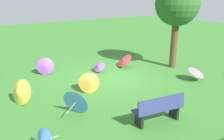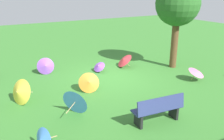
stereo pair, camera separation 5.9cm
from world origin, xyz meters
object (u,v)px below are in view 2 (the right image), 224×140
Objects in this scene: shade_tree at (178,5)px; parasol_purple_0 at (99,66)px; parasol_yellow_0 at (19,92)px; parasol_red_1 at (124,60)px; park_bench at (158,109)px; parasol_purple_2 at (46,66)px; parasol_orange_0 at (89,82)px; parasol_blue_5 at (42,140)px; parasol_pink_1 at (197,72)px; parasol_blue_1 at (76,101)px.

shade_tree is 5.75× the size of parasol_purple_0.
parasol_yellow_0 is (7.68, 0.60, -2.68)m from shade_tree.
parasol_red_1 is (2.25, -1.19, -2.76)m from shade_tree.
park_bench is 6.38m from shade_tree.
parasol_yellow_0 reaches higher than parasol_red_1.
parasol_purple_2 is (6.07, -2.09, -2.74)m from shade_tree.
park_bench is at bearing 68.98° from parasol_red_1.
parasol_orange_0 is 3.79m from parasol_blue_5.
park_bench is 5.11m from parasol_purple_0.
shade_tree reaches higher than parasol_blue_5.
shade_tree is 5.85m from parasol_orange_0.
shade_tree is at bearing -102.67° from parasol_pink_1.
park_bench is at bearing 27.35° from parasol_pink_1.
parasol_purple_2 is (2.34, -0.95, 0.11)m from parasol_purple_0.
shade_tree reaches higher than parasol_blue_1.
parasol_red_1 is at bearing -27.90° from shade_tree.
parasol_blue_5 is (-0.04, 3.01, -0.15)m from parasol_yellow_0.
parasol_purple_0 is (3.28, -3.14, -0.11)m from parasol_pink_1.
shade_tree is 4.46× the size of parasol_blue_1.
parasol_yellow_0 is 1.11× the size of parasol_blue_1.
park_bench is at bearing 106.98° from parasol_purple_2.
parasol_blue_5 is at bearing 41.71° from parasol_red_1.
park_bench is 2.39× the size of parasol_blue_5.
parasol_blue_1 is at bearing -135.85° from parasol_blue_5.
parasol_blue_1 is at bearing -42.29° from park_bench.
parasol_red_1 reaches higher than parasol_pink_1.
parasol_blue_5 is (7.64, 3.62, -2.82)m from shade_tree.
shade_tree is at bearing 163.08° from parasol_purple_0.
shade_tree is 6.98m from parasol_purple_2.
parasol_yellow_0 is at bearing 18.25° from parasol_red_1.
parasol_orange_0 reaches higher than parasol_red_1.
park_bench is at bearing 137.71° from parasol_blue_1.
parasol_orange_0 is 1.09× the size of parasol_purple_2.
parasol_blue_1 reaches higher than parasol_blue_5.
parasol_pink_1 is 7.37m from parasol_blue_5.
parasol_purple_0 is (-0.50, -5.09, -0.16)m from park_bench.
parasol_pink_1 is at bearing -167.34° from parasol_blue_5.
shade_tree is at bearing -171.11° from parasol_orange_0.
parasol_purple_2 is (5.62, -4.09, -0.01)m from parasol_pink_1.
parasol_blue_5 is at bearing 44.15° from parasol_blue_1.
parasol_orange_0 is 3.04m from parasol_purple_2.
parasol_purple_0 is 2.37m from parasol_orange_0.
shade_tree reaches higher than parasol_purple_0.
parasol_yellow_0 is at bearing 23.71° from parasol_purple_0.
parasol_blue_1 reaches higher than parasol_red_1.
parasol_blue_5 reaches higher than parasol_purple_0.
parasol_blue_5 is at bearing 47.98° from parasol_orange_0.
parasol_purple_0 is 2.53m from parasol_purple_2.
shade_tree reaches higher than parasol_yellow_0.
parasol_blue_1 is (-1.51, 1.58, -0.02)m from parasol_yellow_0.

